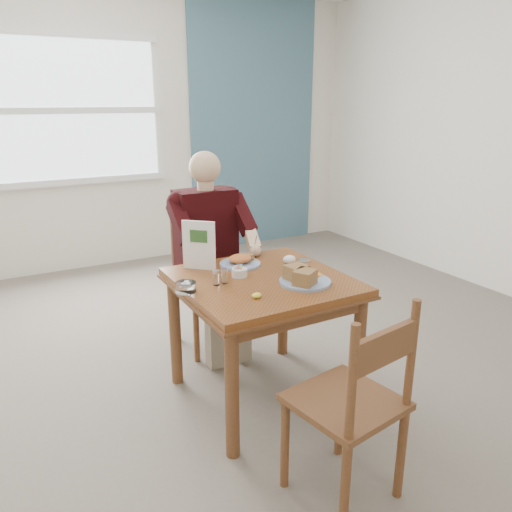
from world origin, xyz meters
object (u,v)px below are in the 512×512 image
chair_far (206,280)px  diner (210,238)px  chair_near (354,404)px  far_plate (241,261)px  table (262,297)px  near_plate (303,277)px

chair_far → diner: size_ratio=0.69×
chair_near → far_plate: 1.19m
table → near_plate: (0.15, -0.18, 0.15)m
far_plate → chair_far: bearing=90.3°
table → far_plate: size_ratio=3.37×
chair_far → near_plate: 1.03m
table → near_plate: size_ratio=2.50×
far_plate → chair_near: bearing=-93.3°
chair_far → far_plate: bearing=-89.7°
table → near_plate: bearing=-49.7°
table → chair_far: chair_far is taller
chair_far → table: bearing=-90.0°
far_plate → diner: bearing=90.3°
chair_near → far_plate: chair_near is taller
chair_far → diner: diner is taller
diner → far_plate: 0.44m
table → diner: size_ratio=0.66×
diner → far_plate: size_ratio=5.08×
table → chair_near: chair_near is taller
chair_far → far_plate: size_ratio=3.48×
near_plate → diner: bearing=99.6°
table → far_plate: bearing=89.5°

